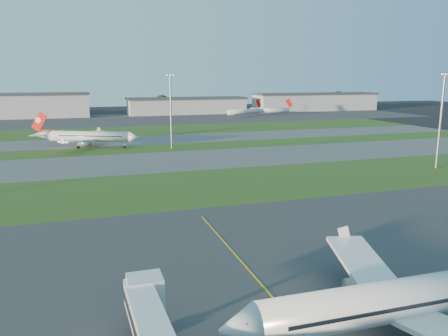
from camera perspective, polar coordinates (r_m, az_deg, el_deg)
name	(u,v)px	position (r m, az deg, el deg)	size (l,w,h in m)	color
ground	(228,301)	(51.07, 0.59, -16.96)	(700.00, 700.00, 0.00)	black
apron_near	(228,301)	(51.07, 0.59, -16.96)	(300.00, 70.00, 0.01)	#333335
grass_strip_a	(155,190)	(98.64, -9.05, -2.82)	(300.00, 34.00, 0.01)	#36501A
taxiway_a	(137,163)	(130.59, -11.33, 0.67)	(300.00, 32.00, 0.01)	#515154
grass_strip_b	(128,150)	(155.09, -12.43, 2.34)	(300.00, 18.00, 0.01)	#36501A
taxiway_b	(122,141)	(176.77, -13.14, 3.44)	(300.00, 26.00, 0.01)	#515154
grass_strip_c	(116,132)	(209.41, -13.94, 4.65)	(300.00, 40.00, 0.01)	#36501A
apron_far	(108,120)	(268.98, -14.89, 6.09)	(400.00, 80.00, 0.01)	#333335
yellow_line	(269,294)	(52.69, 5.96, -16.07)	(0.25, 60.00, 0.02)	gold
airliner_parked	(411,299)	(46.21, 23.27, -15.44)	(37.87, 32.14, 11.82)	silver
airliner_taxiing	(89,137)	(162.72, -17.24, 3.93)	(33.85, 28.83, 11.31)	silver
mini_jet_near	(244,111)	(282.63, 2.61, 7.39)	(27.13, 12.79, 9.48)	silver
mini_jet_far	(270,110)	(295.12, 6.00, 7.52)	(27.72, 11.10, 9.48)	silver
light_mast_centre	(171,106)	(153.61, -6.97, 8.01)	(3.20, 0.70, 25.80)	gray
light_mast_east	(441,114)	(132.41, 26.50, 6.29)	(3.20, 0.70, 25.80)	gray
hangar_west	(30,105)	(299.54, -24.00, 7.48)	(71.40, 23.00, 15.20)	#929499
hangar_east	(187,106)	(306.02, -4.85, 8.13)	(81.60, 23.00, 11.20)	#929499
hangar_far_east	(315,102)	(342.73, 11.83, 8.47)	(96.90, 23.00, 13.20)	#929499
tree_mid_west	(73,106)	(309.10, -19.12, 7.61)	(9.90, 9.90, 10.80)	black
tree_mid_east	(162,103)	(316.67, -8.11, 8.39)	(11.55, 11.55, 12.60)	black
tree_east	(261,102)	(335.89, 4.80, 8.54)	(10.45, 10.45, 11.40)	black
tree_far_east	(338,99)	(371.84, 14.68, 8.71)	(12.65, 12.65, 13.80)	black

